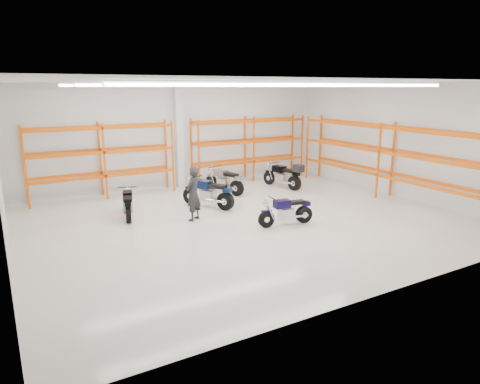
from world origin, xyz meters
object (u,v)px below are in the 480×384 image
motorcycle_back_a (128,205)px  structural_column (179,136)px  motorcycle_back_d (285,176)px  motorcycle_back_c (225,181)px  standing_man (193,194)px  motorcycle_main (288,212)px  motorcycle_back_b (210,194)px

motorcycle_back_a → structural_column: size_ratio=0.43×
motorcycle_back_d → structural_column: 4.97m
motorcycle_back_a → structural_column: structural_column is taller
motorcycle_back_c → standing_man: bearing=-133.4°
motorcycle_back_d → motorcycle_back_c: bearing=169.4°
motorcycle_main → structural_column: size_ratio=0.42×
motorcycle_back_a → motorcycle_back_c: (4.51, 1.46, 0.06)m
motorcycle_main → motorcycle_back_c: (0.23, 4.79, 0.06)m
motorcycle_back_c → structural_column: size_ratio=0.48×
motorcycle_back_a → standing_man: (1.83, -1.38, 0.46)m
structural_column → motorcycle_back_c: bearing=-61.0°
motorcycle_back_b → motorcycle_back_d: bearing=15.7°
motorcycle_back_c → motorcycle_main: bearing=-92.8°
motorcycle_back_c → standing_man: size_ratio=1.18×
motorcycle_back_a → standing_man: standing_man is taller
motorcycle_main → motorcycle_back_d: (2.92, 4.29, 0.11)m
standing_man → motorcycle_back_c: bearing=-168.0°
motorcycle_back_d → motorcycle_back_b: bearing=-164.3°
motorcycle_back_c → motorcycle_back_d: (2.69, -0.50, 0.05)m
motorcycle_back_a → motorcycle_back_c: motorcycle_back_c is taller
motorcycle_back_c → structural_column: (-1.17, 2.12, 1.75)m
motorcycle_back_a → motorcycle_back_d: bearing=7.6°
motorcycle_back_b → structural_column: bearing=84.5°
standing_man → motorcycle_main: bearing=106.7°
motorcycle_main → motorcycle_back_d: 5.19m
motorcycle_main → motorcycle_back_b: (-1.31, 3.10, 0.08)m
motorcycle_main → motorcycle_back_b: motorcycle_back_b is taller
motorcycle_back_a → motorcycle_back_d: (7.19, 0.95, 0.10)m
motorcycle_main → motorcycle_back_b: bearing=112.8°
motorcycle_main → motorcycle_back_c: motorcycle_back_c is taller
motorcycle_back_c → structural_column: structural_column is taller
motorcycle_back_a → standing_man: size_ratio=1.05×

